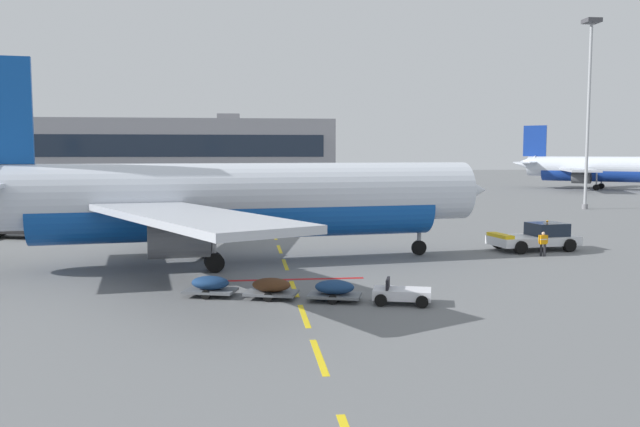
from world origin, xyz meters
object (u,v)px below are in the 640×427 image
at_px(ground_crew_worker, 543,242).
at_px(apron_light_mast_far, 589,90).
at_px(airliner_foreground, 232,200).
at_px(fuel_service_truck, 19,218).
at_px(airliner_mid_left, 608,169).
at_px(pushback_tug, 536,237).
at_px(baggage_train, 303,289).

relative_size(ground_crew_worker, apron_light_mast_far, 0.07).
bearing_deg(airliner_foreground, fuel_service_truck, 140.55).
xyz_separation_m(airliner_mid_left, apron_light_mast_far, (-25.16, -38.62, 10.35)).
height_order(pushback_tug, ground_crew_worker, pushback_tug).
height_order(pushback_tug, baggage_train, pushback_tug).
height_order(airliner_foreground, airliner_mid_left, airliner_foreground).
height_order(pushback_tug, fuel_service_truck, fuel_service_truck).
height_order(airliner_mid_left, baggage_train, airliner_mid_left).
relative_size(fuel_service_truck, ground_crew_worker, 4.54).
bearing_deg(pushback_tug, baggage_train, -141.92).
height_order(airliner_foreground, baggage_train, airliner_foreground).
height_order(fuel_service_truck, baggage_train, fuel_service_truck).
bearing_deg(baggage_train, airliner_foreground, 107.77).
xyz_separation_m(fuel_service_truck, apron_light_mast_far, (59.15, 20.62, 12.61)).
bearing_deg(fuel_service_truck, ground_crew_worker, -20.14).
xyz_separation_m(baggage_train, apron_light_mast_far, (38.48, 45.54, 13.72)).
bearing_deg(apron_light_mast_far, baggage_train, -130.20).
distance_m(airliner_foreground, fuel_service_truck, 22.44).
bearing_deg(baggage_train, apron_light_mast_far, 49.80).
relative_size(pushback_tug, apron_light_mast_far, 0.28).
height_order(ground_crew_worker, apron_light_mast_far, apron_light_mast_far).
xyz_separation_m(fuel_service_truck, baggage_train, (20.67, -24.92, -1.11)).
bearing_deg(ground_crew_worker, airliner_foreground, -178.90).
bearing_deg(airliner_mid_left, fuel_service_truck, -144.91).
distance_m(airliner_mid_left, ground_crew_worker, 86.74).
bearing_deg(fuel_service_truck, apron_light_mast_far, 19.22).
bearing_deg(baggage_train, pushback_tug, 38.08).
distance_m(fuel_service_truck, apron_light_mast_far, 63.90).
distance_m(airliner_mid_left, apron_light_mast_far, 47.25).
distance_m(pushback_tug, apron_light_mast_far, 40.11).
bearing_deg(pushback_tug, ground_crew_worker, -106.39).
xyz_separation_m(airliner_mid_left, fuel_service_truck, (-84.31, -59.24, -2.26)).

